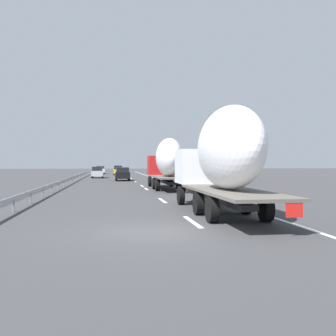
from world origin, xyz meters
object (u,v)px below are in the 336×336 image
car_yellow_coupe (118,170)px  truck_trailing (222,156)px  road_sign (165,163)px  car_silver_hatch (97,172)px  car_white_van (101,170)px  car_black_suv (122,174)px  truck_lead (167,161)px

car_yellow_coupe → truck_trailing: bearing=-176.8°
truck_trailing → road_sign: bearing=-4.2°
car_silver_hatch → road_sign: (-5.22, -10.21, 1.47)m
car_silver_hatch → car_white_van: (24.98, 0.13, -0.02)m
road_sign → truck_trailing: bearing=175.8°
car_white_van → car_black_suv: bearing=-173.9°
truck_lead → road_sign: (24.22, -3.10, -0.12)m
truck_trailing → car_silver_hatch: truck_trailing is taller
truck_trailing → car_yellow_coupe: (62.84, 3.54, -1.70)m
car_white_van → road_sign: bearing=-161.1°
car_yellow_coupe → car_black_suv: car_yellow_coupe is taller
truck_lead → car_white_van: size_ratio=2.94×
truck_lead → car_silver_hatch: truck_lead is taller
truck_trailing → car_silver_hatch: (47.17, 7.11, -1.73)m
truck_trailing → car_black_suv: truck_trailing is taller
car_yellow_coupe → car_black_suv: (-26.43, -0.11, -0.04)m
car_yellow_coupe → road_sign: bearing=-162.4°
car_white_van → car_black_suv: 35.95m
truck_lead → truck_trailing: 17.73m
truck_trailing → car_black_suv: bearing=5.4°
road_sign → car_white_van: bearing=18.9°
truck_lead → road_sign: 24.42m
car_white_van → road_sign: size_ratio=1.18×
truck_trailing → car_yellow_coupe: size_ratio=2.86×
truck_lead → car_white_van: truck_lead is taller
truck_trailing → car_silver_hatch: 47.74m
car_black_suv → car_white_van: bearing=6.1°
car_yellow_coupe → road_sign: size_ratio=1.27×
truck_trailing → car_white_van: (72.16, 7.24, -1.76)m
car_white_van → car_black_suv: size_ratio=0.87×
truck_trailing → car_silver_hatch: size_ratio=2.77×
car_white_van → car_yellow_coupe: 10.02m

